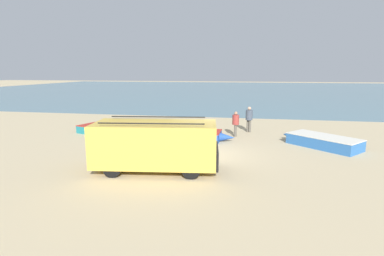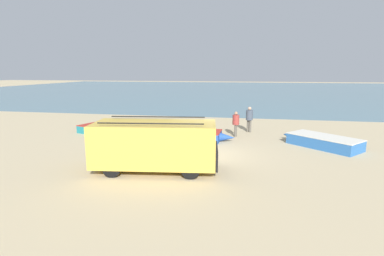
{
  "view_description": "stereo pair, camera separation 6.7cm",
  "coord_description": "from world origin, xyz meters",
  "px_view_note": "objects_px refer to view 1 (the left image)",
  "views": [
    {
      "loc": [
        2.13,
        -14.16,
        4.11
      ],
      "look_at": [
        -0.79,
        1.67,
        1.0
      ],
      "focal_mm": 28.0,
      "sensor_mm": 36.0,
      "label": 1
    },
    {
      "loc": [
        2.2,
        -14.14,
        4.11
      ],
      "look_at": [
        -0.79,
        1.67,
        1.0
      ],
      "focal_mm": 28.0,
      "sensor_mm": 36.0,
      "label": 2
    }
  ],
  "objects_px": {
    "fishing_rowboat_0": "(189,135)",
    "parked_van": "(156,144)",
    "fisherman_0": "(236,122)",
    "fisherman_1": "(249,117)",
    "fishing_rowboat_1": "(321,141)",
    "fishing_rowboat_2": "(112,131)"
  },
  "relations": [
    {
      "from": "fishing_rowboat_0",
      "to": "parked_van",
      "type": "bearing_deg",
      "value": -90.31
    },
    {
      "from": "parked_van",
      "to": "fisherman_0",
      "type": "xyz_separation_m",
      "value": [
        2.98,
        7.13,
        -0.17
      ]
    },
    {
      "from": "fishing_rowboat_0",
      "to": "fisherman_1",
      "type": "xyz_separation_m",
      "value": [
        3.51,
        3.0,
        0.74
      ]
    },
    {
      "from": "fishing_rowboat_1",
      "to": "fisherman_0",
      "type": "bearing_deg",
      "value": 22.12
    },
    {
      "from": "fishing_rowboat_0",
      "to": "fishing_rowboat_1",
      "type": "bearing_deg",
      "value": 0.51
    },
    {
      "from": "parked_van",
      "to": "fishing_rowboat_2",
      "type": "distance_m",
      "value": 8.0
    },
    {
      "from": "parked_van",
      "to": "fishing_rowboat_2",
      "type": "relative_size",
      "value": 0.96
    },
    {
      "from": "parked_van",
      "to": "fishing_rowboat_1",
      "type": "distance_m",
      "value": 9.45
    },
    {
      "from": "parked_van",
      "to": "fisherman_1",
      "type": "relative_size",
      "value": 3.07
    },
    {
      "from": "fishing_rowboat_1",
      "to": "fisherman_1",
      "type": "distance_m",
      "value": 5.15
    },
    {
      "from": "fishing_rowboat_1",
      "to": "fisherman_0",
      "type": "height_order",
      "value": "fisherman_0"
    },
    {
      "from": "fishing_rowboat_1",
      "to": "fisherman_0",
      "type": "distance_m",
      "value": 5.07
    },
    {
      "from": "fishing_rowboat_0",
      "to": "fisherman_0",
      "type": "bearing_deg",
      "value": 30.91
    },
    {
      "from": "fishing_rowboat_0",
      "to": "fishing_rowboat_1",
      "type": "height_order",
      "value": "fishing_rowboat_1"
    },
    {
      "from": "fishing_rowboat_0",
      "to": "fisherman_0",
      "type": "height_order",
      "value": "fisherman_0"
    },
    {
      "from": "fishing_rowboat_1",
      "to": "fisherman_1",
      "type": "bearing_deg",
      "value": 2.06
    },
    {
      "from": "fishing_rowboat_2",
      "to": "fisherman_1",
      "type": "distance_m",
      "value": 9.12
    },
    {
      "from": "parked_van",
      "to": "fisherman_0",
      "type": "relative_size",
      "value": 3.33
    },
    {
      "from": "fishing_rowboat_0",
      "to": "fisherman_0",
      "type": "distance_m",
      "value": 3.12
    },
    {
      "from": "fishing_rowboat_2",
      "to": "fisherman_1",
      "type": "relative_size",
      "value": 3.21
    },
    {
      "from": "fishing_rowboat_2",
      "to": "fisherman_0",
      "type": "relative_size",
      "value": 3.48
    },
    {
      "from": "fishing_rowboat_2",
      "to": "fisherman_0",
      "type": "height_order",
      "value": "fisherman_0"
    }
  ]
}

